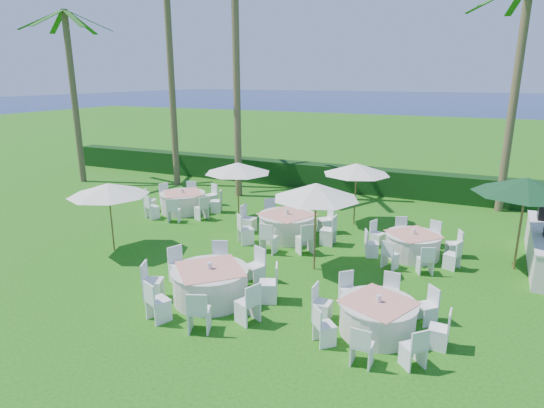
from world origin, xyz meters
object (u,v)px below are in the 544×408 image
at_px(banquet_table_e, 287,225).
at_px(umbrella_green, 526,186).
at_px(banquet_table_d, 183,202).
at_px(banquet_table_f, 413,245).
at_px(umbrella_a, 108,189).
at_px(banquet_table_c, 377,317).
at_px(umbrella_d, 356,169).
at_px(banquet_table_b, 210,283).
at_px(umbrella_c, 238,168).
at_px(umbrella_b, 316,191).

relative_size(banquet_table_e, umbrella_green, 1.21).
height_order(banquet_table_d, banquet_table_f, banquet_table_d).
xyz_separation_m(umbrella_a, umbrella_green, (11.66, 3.70, 0.46)).
relative_size(banquet_table_c, banquet_table_e, 0.85).
xyz_separation_m(banquet_table_c, banquet_table_d, (-9.29, 5.96, 0.04)).
bearing_deg(banquet_table_c, umbrella_green, 60.24).
bearing_deg(banquet_table_c, umbrella_d, 108.39).
bearing_deg(banquet_table_c, banquet_table_f, 89.24).
relative_size(banquet_table_b, umbrella_c, 1.29).
height_order(umbrella_a, umbrella_d, umbrella_d).
bearing_deg(umbrella_green, umbrella_a, -162.38).
relative_size(umbrella_a, umbrella_c, 0.99).
distance_m(banquet_table_e, umbrella_a, 5.94).
height_order(banquet_table_d, umbrella_c, umbrella_c).
bearing_deg(banquet_table_e, umbrella_green, 2.45).
xyz_separation_m(banquet_table_d, banquet_table_e, (5.15, -1.17, 0.03)).
xyz_separation_m(banquet_table_c, umbrella_a, (-8.75, 1.39, 1.64)).
distance_m(banquet_table_d, umbrella_green, 12.40).
distance_m(banquet_table_b, umbrella_b, 3.85).
bearing_deg(banquet_table_c, banquet_table_b, -177.17).
relative_size(banquet_table_c, umbrella_c, 1.16).
xyz_separation_m(banquet_table_e, umbrella_c, (-2.48, 1.07, 1.63)).
relative_size(banquet_table_c, umbrella_a, 1.18).
xyz_separation_m(banquet_table_e, umbrella_d, (1.73, 2.46, 1.68)).
xyz_separation_m(banquet_table_d, umbrella_d, (6.88, 1.29, 1.71)).
bearing_deg(umbrella_c, banquet_table_c, -41.53).
bearing_deg(umbrella_d, banquet_table_c, -71.61).
bearing_deg(umbrella_c, banquet_table_d, 177.94).
xyz_separation_m(banquet_table_b, banquet_table_c, (4.11, 0.20, -0.05)).
bearing_deg(umbrella_d, banquet_table_f, -44.19).
relative_size(banquet_table_d, umbrella_a, 1.27).
relative_size(banquet_table_f, umbrella_d, 1.16).
xyz_separation_m(banquet_table_b, umbrella_d, (1.70, 7.45, 1.70)).
height_order(banquet_table_e, umbrella_c, umbrella_c).
bearing_deg(banquet_table_d, umbrella_d, 10.61).
distance_m(banquet_table_c, umbrella_a, 9.01).
relative_size(banquet_table_e, umbrella_d, 1.38).
relative_size(banquet_table_c, banquet_table_d, 0.93).
relative_size(banquet_table_d, umbrella_d, 1.27).
bearing_deg(banquet_table_e, umbrella_d, 54.89).
distance_m(banquet_table_c, umbrella_green, 6.23).
relative_size(banquet_table_e, umbrella_c, 1.36).
relative_size(banquet_table_c, umbrella_d, 1.18).
bearing_deg(umbrella_d, umbrella_a, -137.26).
relative_size(umbrella_d, umbrella_green, 0.87).
xyz_separation_m(umbrella_c, umbrella_d, (4.21, 1.38, 0.06)).
bearing_deg(umbrella_a, umbrella_green, 17.62).
relative_size(umbrella_b, umbrella_d, 1.04).
relative_size(banquet_table_d, banquet_table_f, 1.10).
height_order(banquet_table_b, umbrella_green, umbrella_green).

